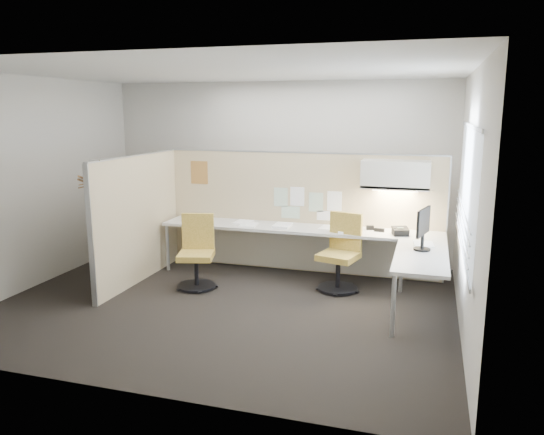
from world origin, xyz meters
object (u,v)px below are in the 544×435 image
(chair_left, at_px, (197,254))
(chair_right, at_px, (341,255))
(phone, at_px, (400,231))
(monitor, at_px, (423,226))
(desk, at_px, (319,240))

(chair_left, bearing_deg, chair_right, -1.36)
(chair_left, bearing_deg, phone, 0.62)
(monitor, relative_size, phone, 1.96)
(desk, height_order, chair_right, chair_right)
(chair_right, relative_size, monitor, 2.01)
(desk, bearing_deg, phone, 3.37)
(desk, distance_m, chair_right, 0.42)
(monitor, bearing_deg, chair_left, 104.43)
(chair_left, xyz_separation_m, phone, (2.61, 0.73, 0.33))
(chair_left, height_order, monitor, monitor)
(chair_left, distance_m, chair_right, 1.93)
(chair_left, relative_size, phone, 3.81)
(chair_left, xyz_separation_m, monitor, (2.91, 0.01, 0.57))
(monitor, bearing_deg, chair_right, 80.98)
(desk, xyz_separation_m, chair_right, (0.33, -0.21, -0.13))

